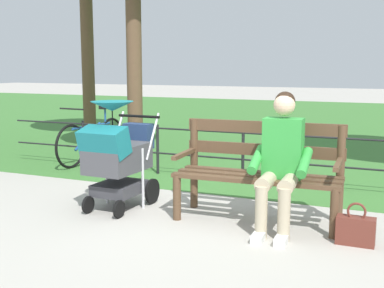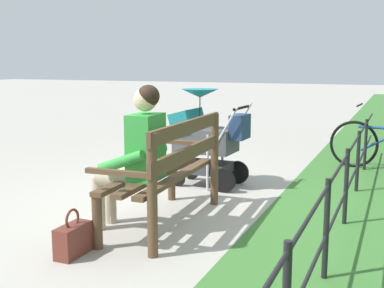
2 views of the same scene
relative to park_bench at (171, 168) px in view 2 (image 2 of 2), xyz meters
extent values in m
plane|color=#ADA89E|center=(0.63, 0.12, -0.53)|extent=(60.00, 60.00, 0.00)
cube|color=brown|center=(0.00, -0.06, -0.08)|extent=(1.60, 0.17, 0.04)
cube|color=brown|center=(0.00, 0.12, -0.08)|extent=(1.60, 0.17, 0.04)
cube|color=brown|center=(-0.01, 0.29, -0.08)|extent=(1.60, 0.17, 0.04)
cube|color=brown|center=(0.01, -0.16, 0.14)|extent=(1.60, 0.11, 0.12)
cube|color=brown|center=(0.01, -0.16, 0.37)|extent=(1.60, 0.11, 0.12)
cylinder|color=brown|center=(-0.76, 0.28, -0.30)|extent=(0.08, 0.08, 0.45)
cylinder|color=brown|center=(-0.74, -0.20, -0.05)|extent=(0.08, 0.08, 0.95)
cube|color=brown|center=(-0.75, 0.08, 0.10)|extent=(0.07, 0.56, 0.04)
cylinder|color=brown|center=(0.74, 0.35, -0.30)|extent=(0.08, 0.08, 0.45)
cylinder|color=brown|center=(0.76, -0.13, -0.05)|extent=(0.08, 0.08, 0.95)
cube|color=brown|center=(0.74, 0.15, 0.10)|extent=(0.07, 0.56, 0.04)
cylinder|color=tan|center=(-0.36, 0.33, -0.06)|extent=(0.16, 0.41, 0.14)
cylinder|color=tan|center=(-0.16, 0.34, -0.06)|extent=(0.16, 0.41, 0.14)
cylinder|color=tan|center=(-0.37, 0.53, -0.29)|extent=(0.11, 0.11, 0.47)
cylinder|color=tan|center=(-0.17, 0.54, -0.29)|extent=(0.11, 0.11, 0.47)
cube|color=silver|center=(-0.37, 0.61, -0.49)|extent=(0.11, 0.22, 0.07)
cube|color=silver|center=(-0.17, 0.62, -0.49)|extent=(0.11, 0.22, 0.07)
cube|color=green|center=(-0.25, 0.12, 0.22)|extent=(0.37, 0.24, 0.56)
cylinder|color=green|center=(-0.48, 0.23, 0.12)|extent=(0.11, 0.43, 0.23)
cylinder|color=green|center=(-0.04, 0.24, 0.12)|extent=(0.11, 0.43, 0.23)
sphere|color=beige|center=(-0.25, 0.12, 0.62)|extent=(0.20, 0.20, 0.20)
sphere|color=black|center=(-0.25, 0.09, 0.65)|extent=(0.19, 0.19, 0.19)
cylinder|color=black|center=(1.23, -0.07, -0.39)|extent=(0.04, 0.28, 0.28)
cylinder|color=black|center=(1.69, -0.08, -0.39)|extent=(0.04, 0.28, 0.28)
cylinder|color=black|center=(1.29, 0.53, -0.44)|extent=(0.04, 0.18, 0.18)
cylinder|color=black|center=(1.67, 0.52, -0.44)|extent=(0.04, 0.18, 0.18)
cube|color=#38383D|center=(1.47, 0.22, -0.31)|extent=(0.44, 0.53, 0.12)
cylinder|color=silver|center=(1.24, 0.13, -0.20)|extent=(0.03, 0.03, 0.65)
cylinder|color=silver|center=(1.70, 0.12, -0.20)|extent=(0.03, 0.03, 0.65)
cube|color=#47474C|center=(1.47, 0.24, 0.02)|extent=(0.48, 0.69, 0.28)
cube|color=#19727A|center=(1.48, 0.48, 0.22)|extent=(0.49, 0.32, 0.33)
cylinder|color=black|center=(1.46, -0.20, 0.42)|extent=(0.52, 0.05, 0.03)
cylinder|color=silver|center=(1.23, -0.09, 0.22)|extent=(0.04, 0.30, 0.49)
cylinder|color=silver|center=(1.69, -0.10, 0.22)|extent=(0.04, 0.30, 0.49)
cone|color=#19727A|center=(1.47, 0.32, 0.57)|extent=(0.45, 0.45, 0.10)
cylinder|color=black|center=(1.47, 0.32, 0.39)|extent=(0.01, 0.01, 0.30)
cube|color=navy|center=(1.46, -0.18, 0.20)|extent=(0.33, 0.17, 0.28)
cube|color=brown|center=(-0.95, 0.37, -0.41)|extent=(0.32, 0.14, 0.24)
torus|color=brown|center=(-0.95, 0.37, -0.24)|extent=(0.16, 0.02, 0.16)
cylinder|color=black|center=(-0.62, -1.45, -0.18)|extent=(0.04, 0.04, 0.70)
cylinder|color=black|center=(0.63, -1.45, -0.18)|extent=(0.04, 0.04, 0.70)
cylinder|color=black|center=(1.87, -1.45, -0.18)|extent=(0.04, 0.04, 0.70)
cylinder|color=black|center=(3.12, -1.45, -0.18)|extent=(0.04, 0.04, 0.70)
cylinder|color=black|center=(0.63, -1.45, 0.12)|extent=(7.47, 0.02, 0.02)
cylinder|color=black|center=(0.63, -1.45, -0.23)|extent=(7.47, 0.02, 0.02)
torus|color=black|center=(3.23, -1.29, -0.20)|extent=(0.08, 0.66, 0.66)
cylinder|color=black|center=(3.23, -1.34, 0.35)|extent=(0.44, 0.05, 0.02)
camera|label=1|loc=(-1.28, 4.65, 0.99)|focal=46.54mm
camera|label=2|loc=(-3.87, -1.86, 0.93)|focal=45.89mm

